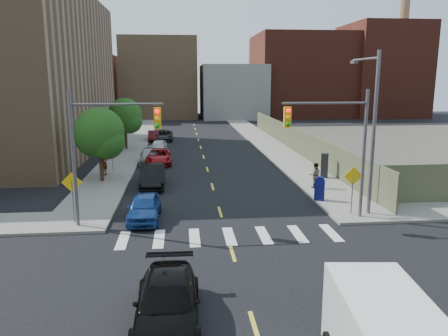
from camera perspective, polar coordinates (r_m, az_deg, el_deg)
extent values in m
plane|color=black|center=(17.82, 1.86, -13.44)|extent=(160.00, 160.00, 0.00)
cube|color=gray|center=(58.25, -11.16, 4.07)|extent=(3.50, 73.00, 0.15)
cube|color=gray|center=(58.81, 4.09, 4.33)|extent=(3.50, 73.00, 0.15)
cube|color=#616A4A|center=(45.97, 9.22, 3.63)|extent=(0.12, 44.00, 2.50)
cube|color=#592319|center=(88.27, -18.96, 10.04)|extent=(14.00, 18.00, 12.00)
cube|color=#8C6B4C|center=(88.07, -8.34, 11.52)|extent=(14.00, 16.00, 15.00)
cube|color=gray|center=(86.63, 1.08, 9.98)|extent=(12.00, 16.00, 10.00)
cube|color=#592319|center=(91.25, 9.90, 11.78)|extent=(18.00, 18.00, 16.00)
cube|color=#592319|center=(94.91, 19.80, 11.87)|extent=(14.00, 16.00, 18.00)
cylinder|color=#8C6B4C|center=(96.88, 22.22, 14.65)|extent=(1.80, 1.80, 28.00)
cylinder|color=#59595E|center=(22.99, -19.02, 0.86)|extent=(0.18, 0.18, 7.00)
cylinder|color=#59595E|center=(22.24, -13.81, 8.09)|extent=(4.50, 0.12, 0.12)
cube|color=#E5A50C|center=(22.11, -8.68, 6.45)|extent=(0.35, 0.30, 1.05)
cylinder|color=#59595E|center=(24.36, 17.78, 1.51)|extent=(0.18, 0.18, 7.00)
cylinder|color=#59595E|center=(23.24, 13.05, 8.27)|extent=(4.50, 0.12, 0.12)
cube|color=#E5A50C|center=(22.74, 8.28, 6.61)|extent=(0.35, 0.30, 1.05)
cylinder|color=#59595E|center=(24.95, 18.95, 3.99)|extent=(0.20, 0.20, 9.00)
cylinder|color=#59595E|center=(26.33, 17.99, 13.38)|extent=(0.12, 3.50, 0.12)
cube|color=#59595E|center=(27.81, 16.64, 13.14)|extent=(0.25, 0.60, 0.18)
cylinder|color=#59595E|center=(24.05, -19.09, -4.33)|extent=(0.06, 0.06, 2.40)
cube|color=yellow|center=(23.78, -19.27, -1.78)|extent=(1.06, 0.04, 1.06)
cylinder|color=#59595E|center=(25.17, 16.38, -3.45)|extent=(0.06, 0.06, 2.40)
cube|color=yellow|center=(24.92, 16.52, -1.01)|extent=(1.06, 0.04, 1.06)
cylinder|color=#59595E|center=(36.98, -14.37, 1.40)|extent=(0.06, 0.06, 2.40)
cube|color=yellow|center=(36.81, -14.45, 3.09)|extent=(1.06, 0.04, 1.06)
cylinder|color=#332114|center=(33.11, -15.73, 0.37)|extent=(0.28, 0.28, 2.64)
sphere|color=#124113|center=(32.75, -15.96, 4.49)|extent=(3.60, 3.60, 3.60)
sphere|color=#124113|center=(32.44, -15.13, 3.40)|extent=(2.64, 2.64, 2.64)
sphere|color=#124113|center=(33.26, -16.48, 3.83)|extent=(2.88, 2.88, 2.88)
cylinder|color=#332114|center=(47.76, -12.68, 3.88)|extent=(0.28, 0.28, 2.64)
sphere|color=#124113|center=(47.51, -12.81, 6.75)|extent=(3.60, 3.60, 3.60)
sphere|color=#124113|center=(47.21, -12.21, 6.01)|extent=(2.64, 2.64, 2.64)
sphere|color=#124113|center=(47.99, -13.20, 6.28)|extent=(2.88, 2.88, 2.88)
imported|color=navy|center=(24.08, -10.35, -5.05)|extent=(1.74, 4.21, 1.43)
imported|color=black|center=(31.31, -9.28, -0.97)|extent=(1.75, 4.82, 1.58)
imported|color=#9F0F14|center=(39.51, -8.55, 1.50)|extent=(2.45, 4.94, 1.35)
imported|color=#A4A5AB|center=(39.97, -9.67, 1.55)|extent=(2.02, 4.56, 1.30)
imported|color=silver|center=(45.85, -8.56, 2.87)|extent=(1.87, 3.91, 1.29)
imported|color=#460E14|center=(54.15, -9.19, 4.16)|extent=(1.56, 3.85, 1.24)
imported|color=black|center=(54.23, -7.88, 4.24)|extent=(2.14, 4.63, 1.29)
imported|color=black|center=(14.29, -7.40, -17.03)|extent=(2.09, 4.99, 1.44)
cube|color=black|center=(13.11, 17.99, -16.03)|extent=(2.02, 1.42, 0.92)
cube|color=#0F1359|center=(27.60, 12.37, -2.93)|extent=(0.74, 0.66, 1.16)
cylinder|color=#0F1359|center=(27.46, 12.42, -1.70)|extent=(0.66, 0.48, 0.60)
cube|color=black|center=(33.87, 12.98, 0.33)|extent=(0.66, 0.60, 1.85)
imported|color=gray|center=(35.13, -15.31, 0.65)|extent=(0.59, 0.77, 1.89)
imported|color=gray|center=(30.62, 11.80, -0.93)|extent=(0.92, 0.76, 1.72)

